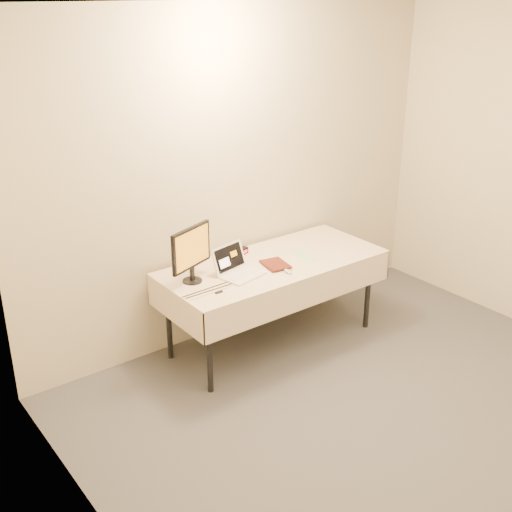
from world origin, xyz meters
TOP-DOWN VIEW (x-y plane):
  - ground at (0.00, 0.00)m, footprint 5.00×5.00m
  - back_wall at (0.00, 2.50)m, footprint 4.00×0.10m
  - table at (0.00, 2.05)m, footprint 1.86×0.81m
  - laptop at (-0.37, 2.02)m, footprint 0.37×0.36m
  - monitor at (-0.72, 2.12)m, footprint 0.40×0.19m
  - book at (-0.13, 1.98)m, footprint 0.18×0.05m
  - alarm_clock at (-0.12, 2.32)m, footprint 0.14×0.09m
  - clicker at (-0.04, 1.81)m, footprint 0.06×0.10m
  - paper_form at (0.28, 2.00)m, footprint 0.19×0.32m
  - usb_dongle at (-0.67, 1.83)m, footprint 0.06×0.02m

SIDE VIEW (x-z plane):
  - ground at x=0.00m, z-range 0.00..0.00m
  - table at x=0.00m, z-range 0.31..1.05m
  - paper_form at x=0.28m, z-range 0.74..0.74m
  - usb_dongle at x=-0.67m, z-range 0.74..0.75m
  - clicker at x=-0.04m, z-range 0.74..0.76m
  - alarm_clock at x=-0.12m, z-range 0.74..0.79m
  - laptop at x=-0.37m, z-range 0.68..0.90m
  - book at x=-0.13m, z-range 0.74..0.98m
  - monitor at x=-0.72m, z-range 0.77..1.21m
  - back_wall at x=0.00m, z-range 0.00..2.70m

